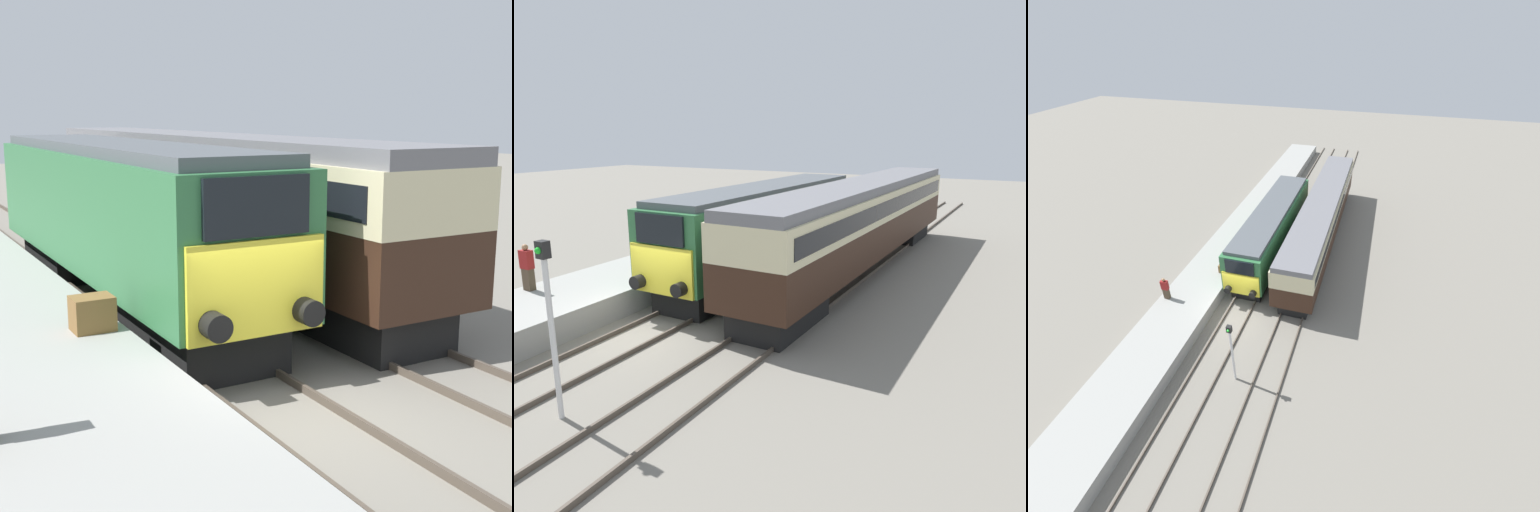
% 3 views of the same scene
% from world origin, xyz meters
% --- Properties ---
extents(ground_plane, '(120.00, 120.00, 0.00)m').
position_xyz_m(ground_plane, '(0.00, 0.00, 0.00)').
color(ground_plane, slate).
extents(rails_near_track, '(1.51, 60.00, 0.14)m').
position_xyz_m(rails_near_track, '(0.00, 5.00, 0.07)').
color(rails_near_track, '#4C4238').
rests_on(rails_near_track, ground_plane).
extents(rails_far_track, '(1.50, 60.00, 0.14)m').
position_xyz_m(rails_far_track, '(3.40, 5.00, 0.07)').
color(rails_far_track, '#4C4238').
rests_on(rails_far_track, ground_plane).
extents(locomotive, '(2.70, 13.78, 3.89)m').
position_xyz_m(locomotive, '(0.00, 7.62, 2.17)').
color(locomotive, black).
rests_on(locomotive, ground_plane).
extents(passenger_carriage, '(2.75, 19.93, 3.97)m').
position_xyz_m(passenger_carriage, '(3.40, 10.35, 2.42)').
color(passenger_carriage, black).
rests_on(passenger_carriage, ground_plane).
extents(luggage_crate, '(0.70, 0.56, 0.60)m').
position_xyz_m(luggage_crate, '(-2.10, 2.97, 1.18)').
color(luggage_crate, brown).
rests_on(luggage_crate, platform_left).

